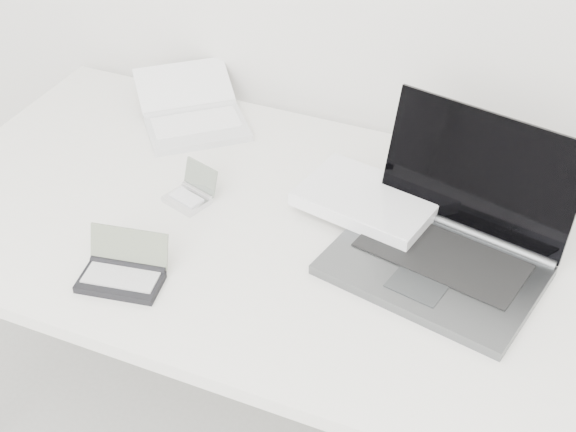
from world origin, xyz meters
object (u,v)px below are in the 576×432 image
at_px(palmtop_charcoal, 123,273).
at_px(desk, 310,251).
at_px(netbook_open_white, 193,116).
at_px(laptop_large, 421,228).

bearing_deg(palmtop_charcoal, desk, 34.65).
height_order(desk, palmtop_charcoal, palmtop_charcoal).
bearing_deg(palmtop_charcoal, netbook_open_white, 95.04).
bearing_deg(netbook_open_white, palmtop_charcoal, -115.36).
xyz_separation_m(netbook_open_white, palmtop_charcoal, (0.14, -0.52, -0.00)).
relative_size(laptop_large, palmtop_charcoal, 3.27).
distance_m(laptop_large, netbook_open_white, 0.64).
distance_m(desk, palmtop_charcoal, 0.37).
xyz_separation_m(desk, laptop_large, (0.20, 0.05, 0.09)).
height_order(laptop_large, palmtop_charcoal, laptop_large).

